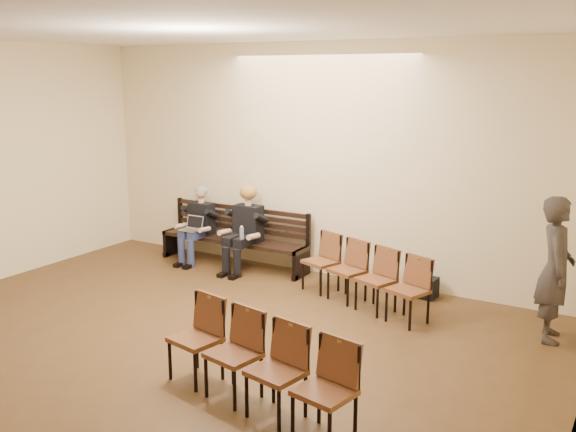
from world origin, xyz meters
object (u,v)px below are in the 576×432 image
at_px(bench, 233,252).
at_px(bag, 423,287).
at_px(passerby, 556,259).
at_px(chair_row_front, 361,275).
at_px(laptop, 190,231).
at_px(chair_row_back, 254,364).
at_px(seated_woman, 245,231).
at_px(water_bottle, 242,241).
at_px(seated_man, 198,226).

xyz_separation_m(bench, bag, (3.14, 0.10, -0.08)).
xyz_separation_m(passerby, chair_row_front, (-2.36, -0.10, -0.56)).
bearing_deg(laptop, passerby, -12.42).
distance_m(bag, chair_row_back, 3.74).
relative_size(bench, passerby, 1.33).
bearing_deg(seated_woman, chair_row_back, -54.58).
bearing_deg(chair_row_back, water_bottle, 137.31).
bearing_deg(seated_woman, laptop, -165.67).
distance_m(bench, passerby, 4.99).
xyz_separation_m(seated_woman, water_bottle, (0.15, -0.30, -0.07)).
bearing_deg(bench, laptop, -149.45).
height_order(seated_woman, bag, seated_woman).
relative_size(laptop, chair_row_front, 0.16).
xyz_separation_m(seated_woman, chair_row_back, (2.48, -3.49, -0.20)).
relative_size(water_bottle, chair_row_front, 0.10).
bearing_deg(seated_woman, bag, 4.45).
relative_size(bench, seated_woman, 2.06).
bearing_deg(chair_row_back, laptop, 147.25).
relative_size(seated_woman, chair_row_back, 0.60).
bearing_deg(laptop, chair_row_front, -15.80).
height_order(bench, seated_woman, seated_woman).
relative_size(passerby, chair_row_back, 0.93).
xyz_separation_m(bag, passerby, (1.76, -0.65, 0.83)).
xyz_separation_m(chair_row_front, chair_row_back, (0.26, -2.96, 0.01)).
distance_m(seated_man, bag, 3.79).
xyz_separation_m(water_bottle, chair_row_front, (2.08, -0.23, -0.14)).
bearing_deg(chair_row_front, bag, 71.06).
relative_size(seated_man, water_bottle, 5.57).
bearing_deg(passerby, seated_man, 73.67).
bearing_deg(seated_man, bench, 11.06).
distance_m(passerby, chair_row_front, 2.43).
relative_size(bench, chair_row_back, 1.24).
height_order(seated_man, water_bottle, seated_man).
relative_size(bag, chair_row_back, 0.18).
height_order(bench, passerby, passerby).
relative_size(bag, passerby, 0.20).
bearing_deg(water_bottle, seated_man, 164.38).
distance_m(seated_woman, passerby, 4.62).
bearing_deg(bench, water_bottle, -42.46).
distance_m(bench, seated_woman, 0.53).
xyz_separation_m(bench, passerby, (4.90, -0.55, 0.75)).
bearing_deg(seated_man, chair_row_front, -9.55).
xyz_separation_m(laptop, passerby, (5.49, -0.20, 0.41)).
bearing_deg(water_bottle, seated_woman, 116.03).
bearing_deg(seated_woman, seated_man, 180.00).
relative_size(seated_man, chair_row_back, 0.56).
xyz_separation_m(laptop, bag, (3.74, 0.45, -0.42)).
bearing_deg(water_bottle, passerby, -1.66).
height_order(chair_row_front, chair_row_back, chair_row_back).
relative_size(water_bottle, passerby, 0.11).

